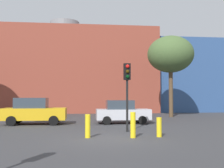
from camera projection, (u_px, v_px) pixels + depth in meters
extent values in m
plane|color=#38383A|center=(109.00, 139.00, 11.93)|extent=(200.00, 200.00, 0.00)
cube|color=brown|center=(64.00, 73.00, 36.73)|extent=(23.21, 13.38, 10.28)
cube|color=#2D4C7F|center=(179.00, 78.00, 38.41)|extent=(9.30, 12.05, 9.26)
cylinder|color=slate|center=(65.00, 29.00, 37.03)|extent=(4.00, 4.00, 2.00)
cube|color=gold|center=(35.00, 114.00, 18.31)|extent=(4.20, 1.80, 0.80)
cube|color=#333D47|center=(32.00, 103.00, 18.32)|extent=(2.10, 1.60, 0.70)
cylinder|color=black|center=(56.00, 118.00, 19.35)|extent=(0.64, 0.22, 0.64)
cylinder|color=black|center=(54.00, 121.00, 17.52)|extent=(0.64, 0.22, 0.64)
cylinder|color=black|center=(18.00, 119.00, 19.06)|extent=(0.64, 0.22, 0.64)
cylinder|color=black|center=(11.00, 121.00, 17.24)|extent=(0.64, 0.22, 0.64)
cube|color=silver|center=(123.00, 114.00, 18.95)|extent=(3.80, 1.63, 0.72)
cube|color=#333D47|center=(120.00, 105.00, 18.96)|extent=(1.90, 1.45, 0.63)
cylinder|color=black|center=(138.00, 118.00, 19.89)|extent=(0.58, 0.20, 0.58)
cylinder|color=black|center=(142.00, 120.00, 18.23)|extent=(0.58, 0.20, 0.58)
cylinder|color=black|center=(105.00, 119.00, 19.63)|extent=(0.58, 0.20, 0.58)
cylinder|color=black|center=(107.00, 120.00, 17.97)|extent=(0.58, 0.20, 0.58)
cylinder|color=black|center=(127.00, 106.00, 14.42)|extent=(0.12, 0.12, 2.79)
cube|color=black|center=(127.00, 72.00, 14.52)|extent=(0.37, 0.26, 0.90)
sphere|color=red|center=(128.00, 66.00, 14.39)|extent=(0.20, 0.20, 0.20)
sphere|color=#3C2905|center=(128.00, 71.00, 14.38)|extent=(0.20, 0.20, 0.20)
sphere|color=black|center=(128.00, 77.00, 14.36)|extent=(0.20, 0.20, 0.20)
cylinder|color=brown|center=(171.00, 92.00, 25.34)|extent=(0.39, 0.39, 4.76)
ellipsoid|color=#476033|center=(170.00, 54.00, 25.52)|extent=(4.39, 4.39, 3.51)
cylinder|color=yellow|center=(159.00, 127.00, 12.51)|extent=(0.24, 0.24, 0.91)
cylinder|color=yellow|center=(133.00, 125.00, 12.21)|extent=(0.24, 0.24, 1.17)
cylinder|color=yellow|center=(88.00, 126.00, 12.22)|extent=(0.24, 0.24, 1.07)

